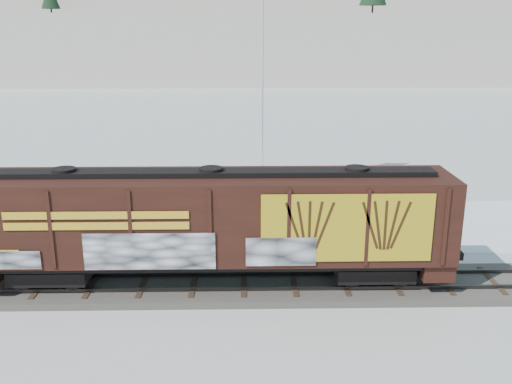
{
  "coord_description": "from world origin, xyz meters",
  "views": [
    {
      "loc": [
        -1.93,
        -20.79,
        10.17
      ],
      "look_at": [
        -1.45,
        3.0,
        3.17
      ],
      "focal_mm": 40.0,
      "sensor_mm": 36.0,
      "label": 1
    }
  ],
  "objects_px": {
    "hopper_railcar": "(212,220)",
    "flagpole": "(264,117)",
    "car_white": "(275,223)",
    "car_silver": "(110,212)",
    "car_dark": "(380,223)"
  },
  "relations": [
    {
      "from": "hopper_railcar",
      "to": "flagpole",
      "type": "height_order",
      "value": "flagpole"
    },
    {
      "from": "flagpole",
      "to": "car_white",
      "type": "bearing_deg",
      "value": -88.13
    },
    {
      "from": "hopper_railcar",
      "to": "car_silver",
      "type": "xyz_separation_m",
      "value": [
        -5.77,
        7.39,
        -2.06
      ]
    },
    {
      "from": "car_silver",
      "to": "car_dark",
      "type": "bearing_deg",
      "value": -93.28
    },
    {
      "from": "hopper_railcar",
      "to": "car_silver",
      "type": "relative_size",
      "value": 3.75
    },
    {
      "from": "car_silver",
      "to": "car_white",
      "type": "bearing_deg",
      "value": -98.76
    },
    {
      "from": "flagpole",
      "to": "car_silver",
      "type": "xyz_separation_m",
      "value": [
        -8.22,
        -6.2,
        -3.96
      ]
    },
    {
      "from": "car_white",
      "to": "car_dark",
      "type": "xyz_separation_m",
      "value": [
        5.24,
        0.21,
        -0.08
      ]
    },
    {
      "from": "car_white",
      "to": "car_dark",
      "type": "relative_size",
      "value": 0.99
    },
    {
      "from": "hopper_railcar",
      "to": "flagpole",
      "type": "bearing_deg",
      "value": 79.78
    },
    {
      "from": "car_silver",
      "to": "car_white",
      "type": "height_order",
      "value": "car_silver"
    },
    {
      "from": "car_silver",
      "to": "car_dark",
      "type": "height_order",
      "value": "car_silver"
    },
    {
      "from": "flagpole",
      "to": "car_dark",
      "type": "bearing_deg",
      "value": -54.85
    },
    {
      "from": "flagpole",
      "to": "car_dark",
      "type": "distance_m",
      "value": 10.39
    },
    {
      "from": "hopper_railcar",
      "to": "car_dark",
      "type": "height_order",
      "value": "hopper_railcar"
    }
  ]
}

